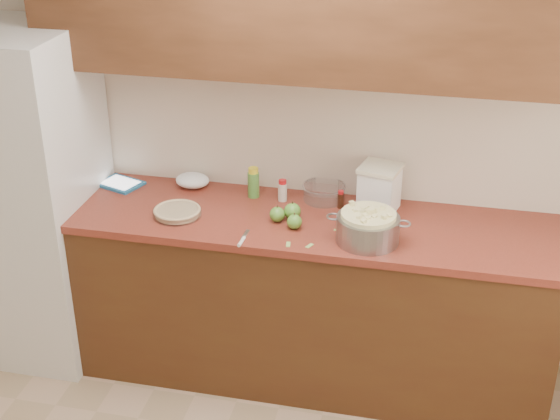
% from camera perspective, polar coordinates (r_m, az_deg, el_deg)
% --- Properties ---
extents(room_shell, '(3.60, 3.60, 3.60)m').
position_cam_1_polar(room_shell, '(2.45, -5.91, -8.06)').
color(room_shell, tan).
rests_on(room_shell, ground).
extents(counter_run, '(2.64, 0.68, 0.92)m').
position_cam_1_polar(counter_run, '(4.10, 0.97, -6.27)').
color(counter_run, '#482B14').
rests_on(counter_run, ground).
extents(upper_cabinets, '(2.60, 0.34, 0.70)m').
position_cam_1_polar(upper_cabinets, '(3.67, 1.66, 15.03)').
color(upper_cabinets, brown).
rests_on(upper_cabinets, room_shell).
extents(fridge, '(0.70, 0.70, 1.80)m').
position_cam_1_polar(fridge, '(4.34, -18.05, 0.91)').
color(fridge, silver).
rests_on(fridge, ground).
extents(pie, '(0.24, 0.24, 0.04)m').
position_cam_1_polar(pie, '(3.91, -7.53, -0.14)').
color(pie, silver).
rests_on(pie, counter_run).
extents(colander, '(0.39, 0.29, 0.15)m').
position_cam_1_polar(colander, '(3.65, 6.44, -1.29)').
color(colander, gray).
rests_on(colander, counter_run).
extents(flour_canister, '(0.23, 0.23, 0.24)m').
position_cam_1_polar(flour_canister, '(3.93, 7.28, 1.62)').
color(flour_canister, white).
rests_on(flour_canister, counter_run).
extents(tablet, '(0.27, 0.23, 0.02)m').
position_cam_1_polar(tablet, '(4.30, -11.61, 1.90)').
color(tablet, '#206A9C').
rests_on(tablet, counter_run).
extents(paring_knife, '(0.03, 0.17, 0.02)m').
position_cam_1_polar(paring_knife, '(3.65, -2.79, -2.24)').
color(paring_knife, gray).
rests_on(paring_knife, counter_run).
extents(lemon_bottle, '(0.06, 0.06, 0.16)m').
position_cam_1_polar(lemon_bottle, '(4.05, -1.96, 1.99)').
color(lemon_bottle, '#4C8C38').
rests_on(lemon_bottle, counter_run).
extents(cinnamon_shaker, '(0.05, 0.05, 0.12)m').
position_cam_1_polar(cinnamon_shaker, '(4.02, 0.18, 1.42)').
color(cinnamon_shaker, beige).
rests_on(cinnamon_shaker, counter_run).
extents(vanilla_bottle, '(0.03, 0.03, 0.09)m').
position_cam_1_polar(vanilla_bottle, '(3.96, 4.46, 0.77)').
color(vanilla_bottle, black).
rests_on(vanilla_bottle, counter_run).
extents(mixing_bowl, '(0.23, 0.23, 0.08)m').
position_cam_1_polar(mixing_bowl, '(4.04, 3.24, 1.36)').
color(mixing_bowl, silver).
rests_on(mixing_bowl, counter_run).
extents(paper_towel, '(0.21, 0.19, 0.08)m').
position_cam_1_polar(paper_towel, '(4.21, -6.42, 2.17)').
color(paper_towel, white).
rests_on(paper_towel, counter_run).
extents(apple_left, '(0.08, 0.08, 0.09)m').
position_cam_1_polar(apple_left, '(3.82, -0.20, -0.32)').
color(apple_left, '#569631').
rests_on(apple_left, counter_run).
extents(apple_center, '(0.08, 0.08, 0.10)m').
position_cam_1_polar(apple_center, '(3.84, 0.92, -0.09)').
color(apple_center, '#569631').
rests_on(apple_center, counter_run).
extents(apple_front, '(0.07, 0.07, 0.09)m').
position_cam_1_polar(apple_front, '(3.75, 1.06, -0.86)').
color(apple_front, '#569631').
rests_on(apple_front, counter_run).
extents(peel_a, '(0.04, 0.05, 0.00)m').
position_cam_1_polar(peel_a, '(3.61, 2.17, -2.63)').
color(peel_a, '#A0C962').
rests_on(peel_a, counter_run).
extents(peel_b, '(0.04, 0.02, 0.00)m').
position_cam_1_polar(peel_b, '(3.76, 4.22, -1.49)').
color(peel_b, '#A0C962').
rests_on(peel_b, counter_run).
extents(peel_c, '(0.03, 0.05, 0.00)m').
position_cam_1_polar(peel_c, '(3.62, 0.61, -2.53)').
color(peel_c, '#A0C962').
rests_on(peel_c, counter_run).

